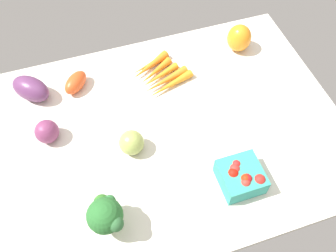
# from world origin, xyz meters

# --- Properties ---
(tablecloth) EXTENTS (1.04, 0.76, 0.02)m
(tablecloth) POSITION_xyz_m (0.00, 0.00, 0.01)
(tablecloth) COLOR silver
(tablecloth) RESTS_ON ground
(red_onion_near_basket) EXTENTS (0.07, 0.07, 0.07)m
(red_onion_near_basket) POSITION_xyz_m (0.33, -0.08, 0.05)
(red_onion_near_basket) COLOR #7A345C
(red_onion_near_basket) RESTS_ON tablecloth
(carrot_bunch) EXTENTS (0.20, 0.18, 0.03)m
(carrot_bunch) POSITION_xyz_m (-0.04, -0.20, 0.03)
(carrot_bunch) COLOR orange
(carrot_bunch) RESTS_ON tablecloth
(bell_pepper_orange) EXTENTS (0.11, 0.11, 0.10)m
(bell_pepper_orange) POSITION_xyz_m (-0.33, -0.25, 0.07)
(bell_pepper_orange) COLOR orange
(bell_pepper_orange) RESTS_ON tablecloth
(broccoli_head) EXTENTS (0.09, 0.10, 0.12)m
(broccoli_head) POSITION_xyz_m (0.23, 0.23, 0.09)
(broccoli_head) COLOR #A6CF8A
(broccoli_head) RESTS_ON tablecloth
(heirloom_tomato_green) EXTENTS (0.07, 0.07, 0.07)m
(heirloom_tomato_green) POSITION_xyz_m (0.12, 0.03, 0.06)
(heirloom_tomato_green) COLOR #9BAA53
(heirloom_tomato_green) RESTS_ON tablecloth
(berry_basket) EXTENTS (0.11, 0.11, 0.07)m
(berry_basket) POSITION_xyz_m (-0.13, 0.22, 0.05)
(berry_basket) COLOR teal
(berry_basket) RESTS_ON tablecloth
(eggplant) EXTENTS (0.14, 0.14, 0.07)m
(eggplant) POSITION_xyz_m (0.36, -0.25, 0.06)
(eggplant) COLOR #633460
(eggplant) RESTS_ON tablecloth
(roma_tomato) EXTENTS (0.10, 0.10, 0.05)m
(roma_tomato) POSITION_xyz_m (0.23, -0.24, 0.05)
(roma_tomato) COLOR #E54F20
(roma_tomato) RESTS_ON tablecloth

